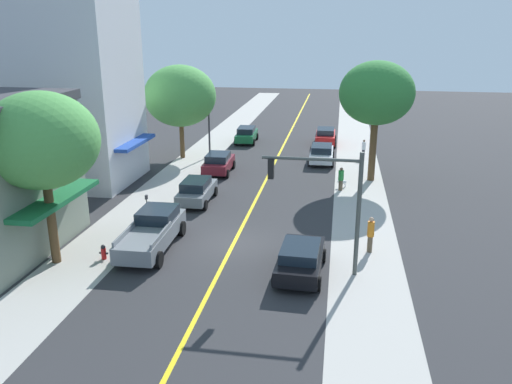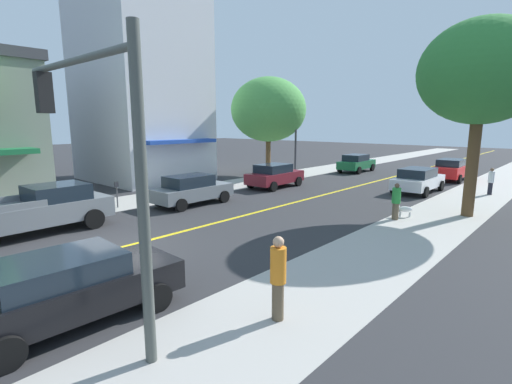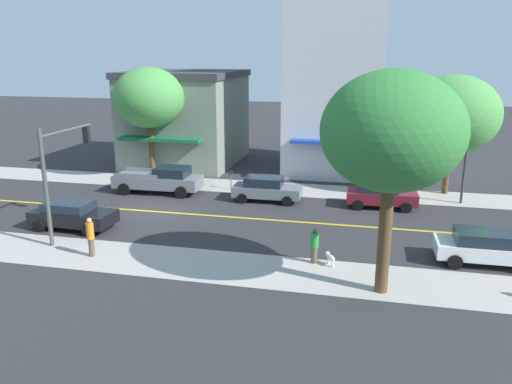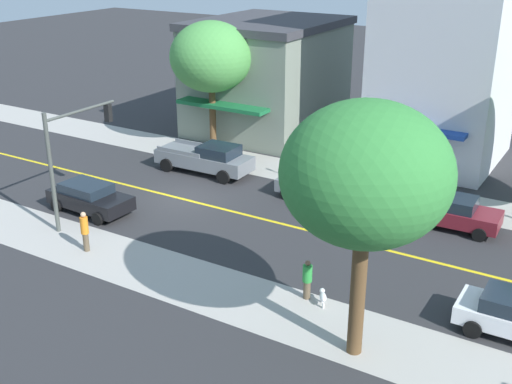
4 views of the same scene
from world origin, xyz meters
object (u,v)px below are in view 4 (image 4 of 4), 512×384
(parking_meter, at_px, (288,162))
(pedestrian_orange_shirt, at_px, (85,230))
(traffic_light_mast, at_px, (72,146))
(pedestrian_green_shirt, at_px, (307,279))
(small_dog, at_px, (323,296))
(street_tree_left_near, at_px, (211,57))
(fire_hydrant, at_px, (202,153))
(maroon_sedan_left_curb, at_px, (454,212))
(grey_sedan_left_curb, at_px, (317,185))
(grey_pickup_truck, at_px, (206,158))
(black_sedan_right_curb, at_px, (89,197))
(street_tree_right_corner, at_px, (366,175))

(parking_meter, height_order, pedestrian_orange_shirt, pedestrian_orange_shirt)
(traffic_light_mast, height_order, pedestrian_green_shirt, traffic_light_mast)
(parking_meter, xyz_separation_m, small_dog, (11.46, 7.74, -0.51))
(pedestrian_orange_shirt, bearing_deg, parking_meter, 85.89)
(street_tree_left_near, relative_size, parking_meter, 6.20)
(fire_hydrant, bearing_deg, maroon_sedan_left_curb, 83.01)
(small_dog, bearing_deg, grey_sedan_left_curb, -4.19)
(grey_pickup_truck, bearing_deg, black_sedan_right_curb, -104.08)
(traffic_light_mast, bearing_deg, street_tree_left_near, 4.34)
(parking_meter, xyz_separation_m, grey_sedan_left_curb, (2.24, 2.94, -0.07))
(pedestrian_green_shirt, bearing_deg, parking_meter, 8.82)
(grey_pickup_truck, bearing_deg, pedestrian_orange_shirt, -84.68)
(street_tree_right_corner, distance_m, pedestrian_orange_shirt, 14.09)
(maroon_sedan_left_curb, bearing_deg, street_tree_left_near, 164.48)
(street_tree_right_corner, distance_m, grey_pickup_truck, 19.15)
(traffic_light_mast, distance_m, black_sedan_right_curb, 3.28)
(maroon_sedan_left_curb, height_order, small_dog, maroon_sedan_left_curb)
(traffic_light_mast, bearing_deg, fire_hydrant, 1.71)
(traffic_light_mast, bearing_deg, parking_meter, -28.18)
(grey_sedan_left_curb, bearing_deg, pedestrian_green_shirt, -66.68)
(grey_sedan_left_curb, distance_m, small_dog, 10.40)
(grey_sedan_left_curb, bearing_deg, pedestrian_orange_shirt, -120.45)
(street_tree_left_near, distance_m, pedestrian_orange_shirt, 16.15)
(street_tree_right_corner, distance_m, black_sedan_right_curb, 17.40)
(parking_meter, bearing_deg, maroon_sedan_left_curb, 78.59)
(black_sedan_right_curb, bearing_deg, grey_pickup_truck, 79.13)
(maroon_sedan_left_curb, height_order, grey_pickup_truck, grey_pickup_truck)
(traffic_light_mast, relative_size, small_dog, 8.26)
(grey_pickup_truck, bearing_deg, street_tree_right_corner, -40.21)
(fire_hydrant, relative_size, pedestrian_orange_shirt, 0.40)
(traffic_light_mast, relative_size, pedestrian_orange_shirt, 3.08)
(grey_pickup_truck, xyz_separation_m, pedestrian_green_shirt, (9.38, 11.37, -0.06))
(parking_meter, xyz_separation_m, pedestrian_green_shirt, (11.35, 7.01, -0.02))
(grey_pickup_truck, relative_size, pedestrian_orange_shirt, 3.16)
(fire_hydrant, xyz_separation_m, pedestrian_green_shirt, (11.31, 13.07, 0.48))
(street_tree_left_near, distance_m, grey_sedan_left_curb, 11.76)
(street_tree_right_corner, xyz_separation_m, grey_sedan_left_curb, (-11.29, -6.97, -5.52))
(fire_hydrant, distance_m, maroon_sedan_left_curb, 16.21)
(pedestrian_green_shirt, bearing_deg, street_tree_left_near, 22.74)
(pedestrian_green_shirt, bearing_deg, black_sedan_right_curb, 59.62)
(street_tree_left_near, relative_size, pedestrian_orange_shirt, 4.38)
(grey_sedan_left_curb, bearing_deg, parking_meter, 141.92)
(small_dog, bearing_deg, fire_hydrant, 18.73)
(pedestrian_orange_shirt, distance_m, small_dog, 10.97)
(pedestrian_orange_shirt, xyz_separation_m, small_dog, (-1.41, 10.86, -0.64))
(street_tree_right_corner, relative_size, small_dog, 12.38)
(street_tree_right_corner, relative_size, traffic_light_mast, 1.50)
(small_dog, bearing_deg, grey_pickup_truck, 20.22)
(black_sedan_right_curb, height_order, grey_pickup_truck, grey_pickup_truck)
(street_tree_right_corner, bearing_deg, fire_hydrant, -130.19)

